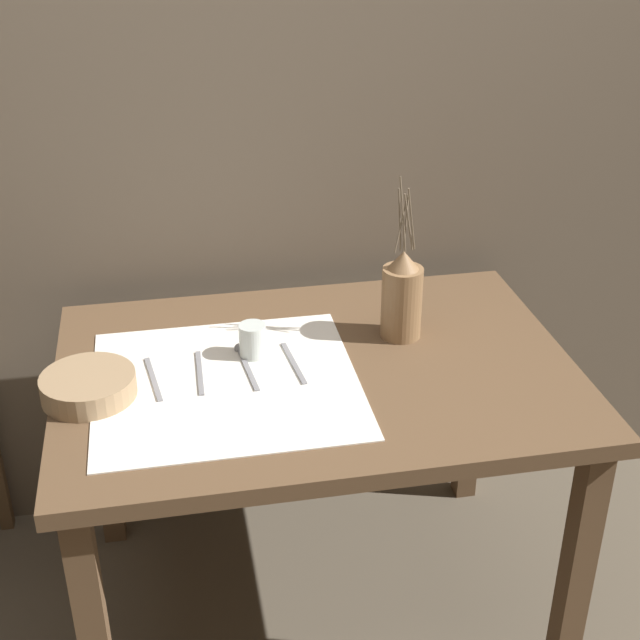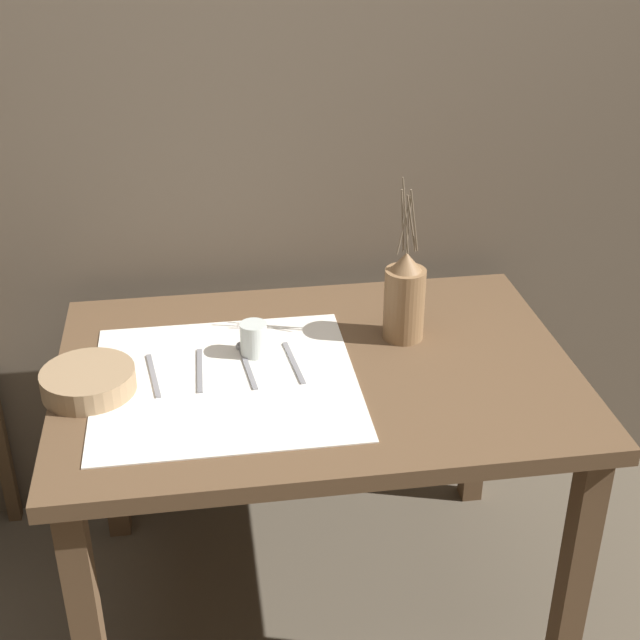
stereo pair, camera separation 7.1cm
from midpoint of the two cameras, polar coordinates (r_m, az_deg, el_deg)
The scene contains 11 objects.
ground_plane at distance 2.52m, azimuth -1.06°, elevation -17.37°, with size 12.00×12.00×0.00m, color brown.
stone_wall_back at distance 2.36m, azimuth -3.58°, elevation 13.46°, with size 7.00×0.06×2.40m.
wooden_table at distance 2.11m, azimuth -1.21°, elevation -5.14°, with size 1.19×0.83×0.73m.
linen_cloth at distance 2.01m, azimuth -7.02°, elevation -4.03°, with size 0.59×0.56×0.00m.
pitcher_with_flowers at distance 2.14m, azimuth 4.32°, elevation 1.48°, with size 0.10×0.10×0.41m.
wooden_bowl at distance 2.01m, azimuth -15.58°, elevation -4.12°, with size 0.21×0.21×0.05m.
glass_tumbler_near at distance 2.09m, azimuth -5.30°, elevation -1.31°, with size 0.06×0.06×0.08m.
fork_outer at distance 2.05m, azimuth -11.60°, elevation -3.73°, with size 0.04×0.19×0.00m.
fork_inner at distance 2.05m, azimuth -8.68°, elevation -3.36°, with size 0.02×0.19×0.00m.
spoon_inner at distance 2.10m, azimuth -5.94°, elevation -2.34°, with size 0.04×0.20×0.02m.
knife_center at distance 2.07m, azimuth -2.68°, elevation -2.77°, with size 0.03×0.19×0.00m.
Camera 1 is at (-0.32, -1.73, 1.80)m, focal length 50.00 mm.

